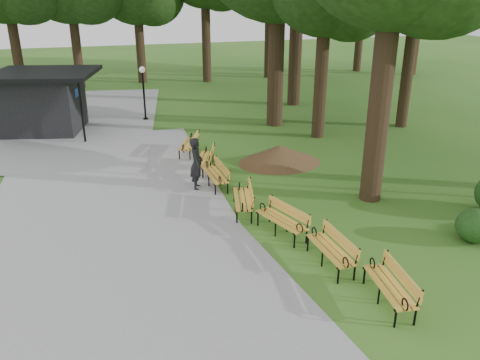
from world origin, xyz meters
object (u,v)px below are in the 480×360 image
object	(u,v)px
bench_0	(389,286)
bench_6	(189,144)
kiosk	(41,102)
bench_2	(282,220)
bench_3	(242,199)
bench_5	(205,159)
bench_1	(330,250)
bench_4	(215,175)
lamp_post	(143,81)
dirt_mound	(280,154)
person	(196,164)

from	to	relation	value
bench_0	bench_6	world-z (taller)	same
kiosk	bench_2	world-z (taller)	kiosk
bench_0	bench_3	distance (m)	5.77
bench_5	bench_1	bearing A→B (deg)	31.22
kiosk	bench_5	size ratio (longest dim) A/B	2.46
bench_3	bench_4	distance (m)	2.36
bench_1	bench_3	size ratio (longest dim) A/B	1.00
bench_0	bench_2	world-z (taller)	same
lamp_post	dirt_mound	size ratio (longest dim) A/B	1.00
dirt_mound	bench_4	world-z (taller)	bench_4
person	bench_2	bearing A→B (deg)	-143.88
lamp_post	bench_6	bearing A→B (deg)	-80.51
kiosk	lamp_post	xyz separation A→B (m)	(5.01, 0.73, 0.59)
dirt_mound	bench_2	xyz separation A→B (m)	(-2.20, -5.74, 0.07)
person	bench_3	world-z (taller)	person
bench_3	bench_6	distance (m)	6.18
kiosk	bench_3	world-z (taller)	kiosk
person	bench_1	world-z (taller)	person
bench_1	bench_2	world-z (taller)	same
bench_0	bench_5	xyz separation A→B (m)	(-1.93, 9.61, 0.00)
bench_3	bench_4	size ratio (longest dim) A/B	1.00
bench_2	bench_3	world-z (taller)	same
bench_3	bench_2	bearing A→B (deg)	33.52
bench_1	lamp_post	bearing A→B (deg)	-172.13
bench_1	bench_6	size ratio (longest dim) A/B	1.00
bench_2	bench_3	size ratio (longest dim) A/B	1.00
kiosk	bench_5	xyz separation A→B (m)	(6.27, -7.63, -1.03)
bench_5	dirt_mound	bearing A→B (deg)	109.09
dirt_mound	lamp_post	bearing A→B (deg)	117.10
bench_2	person	bearing A→B (deg)	-176.91
dirt_mound	bench_1	size ratio (longest dim) A/B	1.49
bench_5	bench_6	world-z (taller)	same
kiosk	bench_3	xyz separation A→B (m)	(6.51, -11.73, -1.03)
bench_4	person	bearing A→B (deg)	-90.00
person	bench_5	bearing A→B (deg)	-6.62
kiosk	dirt_mound	size ratio (longest dim) A/B	1.66
bench_2	bench_5	bearing A→B (deg)	170.38
bench_0	bench_3	bearing A→B (deg)	-155.04
person	bench_5	size ratio (longest dim) A/B	0.98
bench_1	bench_4	size ratio (longest dim) A/B	1.00
lamp_post	bench_6	size ratio (longest dim) A/B	1.48
lamp_post	dirt_mound	bearing A→B (deg)	-62.90
bench_2	bench_6	size ratio (longest dim) A/B	1.00
person	kiosk	bearing A→B (deg)	45.58
person	bench_1	xyz separation A→B (m)	(2.13, -5.98, -0.49)
bench_3	bench_5	bearing A→B (deg)	-162.82
bench_4	bench_6	xyz separation A→B (m)	(-0.15, 3.83, 0.00)
bench_4	bench_5	world-z (taller)	same
bench_4	dirt_mound	bearing A→B (deg)	116.20
bench_1	bench_2	bearing A→B (deg)	-165.36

